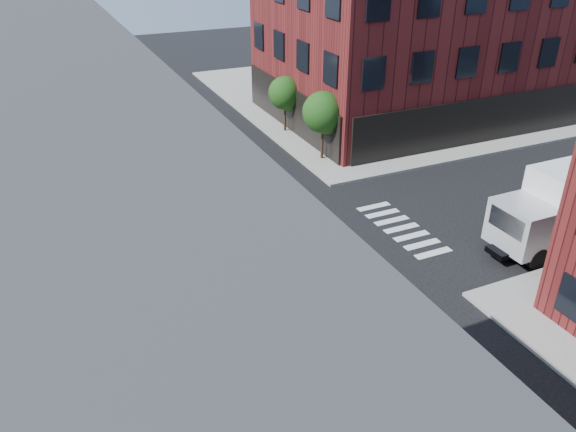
# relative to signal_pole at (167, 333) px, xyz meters

# --- Properties ---
(ground) EXTENTS (120.00, 120.00, 0.00)m
(ground) POSITION_rel_signal_pole_xyz_m (6.72, 6.68, -2.86)
(ground) COLOR black
(ground) RESTS_ON ground
(sidewalk_ne) EXTENTS (30.00, 30.00, 0.15)m
(sidewalk_ne) POSITION_rel_signal_pole_xyz_m (27.72, 27.68, -2.78)
(sidewalk_ne) COLOR gray
(sidewalk_ne) RESTS_ON ground
(building_ne) EXTENTS (25.00, 16.00, 12.00)m
(building_ne) POSITION_rel_signal_pole_xyz_m (27.22, 22.68, 3.14)
(building_ne) COLOR #4A1213
(building_ne) RESTS_ON ground
(tree_near) EXTENTS (2.69, 2.69, 4.49)m
(tree_near) POSITION_rel_signal_pole_xyz_m (14.28, 16.65, 0.30)
(tree_near) COLOR black
(tree_near) RESTS_ON ground
(tree_far) EXTENTS (2.43, 2.43, 4.07)m
(tree_far) POSITION_rel_signal_pole_xyz_m (14.28, 22.65, 0.02)
(tree_far) COLOR black
(tree_far) RESTS_ON ground
(signal_pole) EXTENTS (1.29, 1.24, 4.60)m
(signal_pole) POSITION_rel_signal_pole_xyz_m (0.00, 0.00, 0.00)
(signal_pole) COLOR black
(signal_pole) RESTS_ON ground
(traffic_cone) EXTENTS (0.50, 0.50, 0.75)m
(traffic_cone) POSITION_rel_signal_pole_xyz_m (2.29, 3.63, -2.50)
(traffic_cone) COLOR #D93E09
(traffic_cone) RESTS_ON ground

